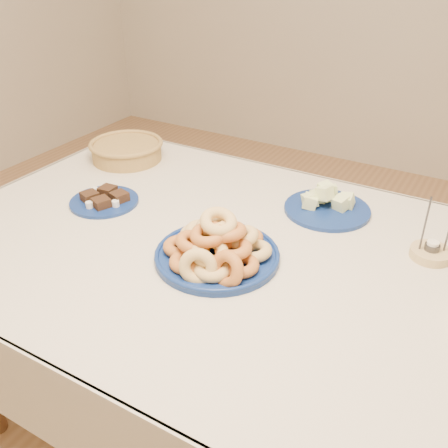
{
  "coord_description": "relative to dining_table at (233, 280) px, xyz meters",
  "views": [
    {
      "loc": [
        0.55,
        -0.98,
        1.48
      ],
      "look_at": [
        0.0,
        -0.05,
        0.85
      ],
      "focal_mm": 40.0,
      "sensor_mm": 36.0,
      "label": 1
    }
  ],
  "objects": [
    {
      "name": "candle_holder",
      "position": [
        0.47,
        0.22,
        0.12
      ],
      "size": [
        0.14,
        0.14,
        0.18
      ],
      "rotation": [
        0.0,
        0.0,
        0.39
      ],
      "color": "tan",
      "rests_on": "dining_table"
    },
    {
      "name": "brownie_plate",
      "position": [
        -0.48,
        0.02,
        0.12
      ],
      "size": [
        0.23,
        0.23,
        0.04
      ],
      "rotation": [
        0.0,
        0.0,
        -0.07
      ],
      "color": "navy",
      "rests_on": "dining_table"
    },
    {
      "name": "donut_platter",
      "position": [
        -0.01,
        -0.07,
        0.14
      ],
      "size": [
        0.4,
        0.4,
        0.15
      ],
      "rotation": [
        0.0,
        0.0,
        0.26
      ],
      "color": "navy",
      "rests_on": "dining_table"
    },
    {
      "name": "dining_table",
      "position": [
        0.0,
        0.0,
        0.0
      ],
      "size": [
        1.71,
        1.11,
        0.75
      ],
      "color": "brown",
      "rests_on": "ground"
    },
    {
      "name": "wicker_basket",
      "position": [
        -0.64,
        0.33,
        0.14
      ],
      "size": [
        0.3,
        0.3,
        0.07
      ],
      "rotation": [
        0.0,
        0.0,
        0.11
      ],
      "color": "olive",
      "rests_on": "dining_table"
    },
    {
      "name": "melon_plate",
      "position": [
        0.14,
        0.33,
        0.13
      ],
      "size": [
        0.27,
        0.27,
        0.09
      ],
      "rotation": [
        0.0,
        0.0,
        0.02
      ],
      "color": "navy",
      "rests_on": "dining_table"
    },
    {
      "name": "ground",
      "position": [
        0.0,
        0.0,
        -0.64
      ],
      "size": [
        5.0,
        5.0,
        0.0
      ],
      "primitive_type": "plane",
      "color": "#986D48",
      "rests_on": "ground"
    }
  ]
}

